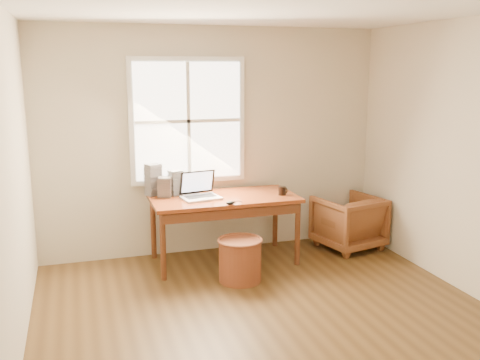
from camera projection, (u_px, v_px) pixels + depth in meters
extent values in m
cube|color=#533A1C|center=(284.00, 337.00, 4.35)|extent=(4.00, 4.50, 0.02)
cube|color=white|center=(290.00, 0.00, 3.81)|extent=(4.00, 4.50, 0.02)
cube|color=beige|center=(213.00, 141.00, 6.19)|extent=(4.00, 0.02, 2.60)
cube|color=beige|center=(2.00, 198.00, 3.49)|extent=(0.02, 4.50, 2.60)
cube|color=silver|center=(188.00, 121.00, 6.01)|extent=(1.32, 0.05, 1.42)
cube|color=white|center=(188.00, 121.00, 5.99)|extent=(1.20, 0.02, 1.30)
cube|color=silver|center=(189.00, 121.00, 5.98)|extent=(0.04, 0.02, 1.30)
cube|color=silver|center=(189.00, 121.00, 5.98)|extent=(1.20, 0.02, 0.04)
cube|color=brown|center=(224.00, 198.00, 5.88)|extent=(1.60, 0.80, 0.04)
imported|color=brown|center=(348.00, 222.00, 6.41)|extent=(0.82, 0.84, 0.64)
cylinder|color=brown|center=(240.00, 261.00, 5.43)|extent=(0.51, 0.51, 0.43)
ellipsoid|color=black|center=(230.00, 203.00, 5.53)|extent=(0.11, 0.08, 0.03)
cylinder|color=black|center=(282.00, 191.00, 5.93)|extent=(0.09, 0.09, 0.10)
cube|color=#B2B9BE|center=(176.00, 183.00, 5.91)|extent=(0.17, 0.16, 0.28)
cube|color=#28282D|center=(165.00, 187.00, 5.82)|extent=(0.18, 0.16, 0.22)
cube|color=#90909C|center=(153.00, 180.00, 5.91)|extent=(0.20, 0.19, 0.35)
cube|color=#B4B9C0|center=(192.00, 186.00, 5.99)|extent=(0.17, 0.15, 0.18)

